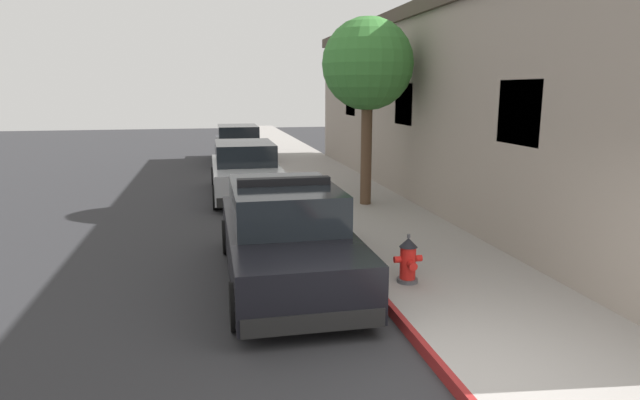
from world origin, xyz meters
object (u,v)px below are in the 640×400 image
object	(u,v)px
parked_car_silver_ahead	(245,171)
street_tree	(368,65)
fire_hydrant	(408,260)
parked_car_dark_far	(238,145)
police_cruiser	(285,236)

from	to	relation	value
parked_car_silver_ahead	street_tree	distance (m)	4.81
fire_hydrant	street_tree	xyz separation A→B (m)	(1.02, 5.71, 3.13)
parked_car_dark_far	street_tree	bearing A→B (deg)	-75.27
street_tree	parked_car_silver_ahead	bearing A→B (deg)	139.40
parked_car_dark_far	fire_hydrant	bearing A→B (deg)	-84.04
fire_hydrant	street_tree	bearing A→B (deg)	79.91
parked_car_dark_far	police_cruiser	bearing A→B (deg)	-90.36
police_cruiser	street_tree	world-z (taller)	street_tree
street_tree	fire_hydrant	bearing A→B (deg)	-100.09
police_cruiser	parked_car_dark_far	xyz separation A→B (m)	(0.09, 14.98, -0.00)
police_cruiser	street_tree	distance (m)	6.25
police_cruiser	fire_hydrant	size ratio (longest dim) A/B	6.37
police_cruiser	parked_car_dark_far	world-z (taller)	police_cruiser
parked_car_dark_far	fire_hydrant	xyz separation A→B (m)	(1.66, -15.90, -0.24)
parked_car_silver_ahead	parked_car_dark_far	xyz separation A→B (m)	(0.23, 7.69, 0.00)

